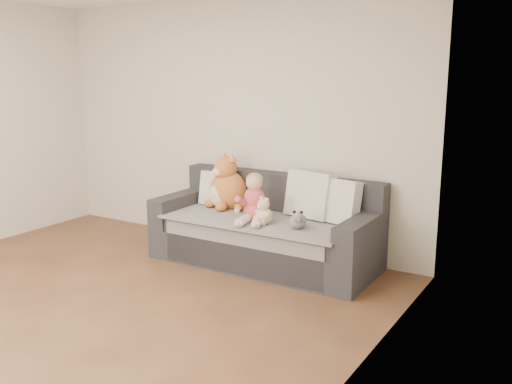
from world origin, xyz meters
TOP-DOWN VIEW (x-y plane):
  - room_shell at (0.00, 0.42)m, footprint 5.00×5.00m
  - sofa at (0.71, 2.06)m, footprint 2.20×0.94m
  - cushion_left at (0.04, 2.19)m, footprint 0.39×0.19m
  - cushion_right_back at (1.09, 2.25)m, footprint 0.52×0.31m
  - cushion_right_front at (1.39, 2.21)m, footprint 0.48×0.30m
  - toddler at (0.69, 1.86)m, footprint 0.33×0.47m
  - plush_cat at (0.18, 2.16)m, footprint 0.46×0.42m
  - teddy_bear at (0.83, 1.80)m, footprint 0.19×0.16m
  - plush_cow at (1.18, 1.82)m, footprint 0.16×0.22m
  - sippy_cup at (0.62, 1.90)m, footprint 0.10×0.08m

SIDE VIEW (x-z plane):
  - sofa at x=0.71m, z-range -0.12..0.73m
  - sippy_cup at x=0.62m, z-range 0.48..0.59m
  - plush_cow at x=1.18m, z-range 0.46..0.64m
  - teddy_bear at x=0.83m, z-range 0.45..0.71m
  - cushion_left at x=0.04m, z-range 0.47..0.83m
  - toddler at x=0.69m, z-range 0.43..0.89m
  - cushion_right_front at x=1.39m, z-range 0.47..0.89m
  - plush_cat at x=0.18m, z-range 0.39..1.00m
  - cushion_right_back at x=1.09m, z-range 0.46..0.93m
  - room_shell at x=0.00m, z-range -1.20..3.80m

